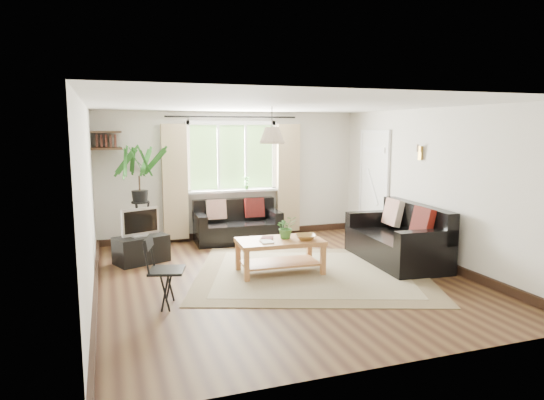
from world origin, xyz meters
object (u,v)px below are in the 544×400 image
object	(u,v)px
palm_stand	(140,197)
folding_chair	(167,272)
coffee_table	(280,256)
sofa_back	(238,222)
tv_stand	(141,249)
sofa_right	(396,235)

from	to	relation	value
palm_stand	folding_chair	bearing A→B (deg)	-88.39
coffee_table	palm_stand	xyz separation A→B (m)	(-1.79, 2.14, 0.66)
sofa_back	folding_chair	world-z (taller)	folding_chair
coffee_table	palm_stand	distance (m)	2.87
coffee_table	folding_chair	world-z (taller)	folding_chair
folding_chair	sofa_back	bearing A→B (deg)	-13.83
sofa_back	tv_stand	xyz separation A→B (m)	(-1.79, -0.87, -0.15)
folding_chair	tv_stand	bearing A→B (deg)	19.74
sofa_back	palm_stand	world-z (taller)	palm_stand
sofa_back	coffee_table	distance (m)	2.11
sofa_right	folding_chair	xyz separation A→B (m)	(-3.64, -0.79, -0.01)
sofa_back	tv_stand	bearing A→B (deg)	-151.95
sofa_back	sofa_right	size ratio (longest dim) A/B	0.85
coffee_table	sofa_back	bearing A→B (deg)	91.87
sofa_right	coffee_table	size ratio (longest dim) A/B	1.51
sofa_right	palm_stand	bearing A→B (deg)	-116.65
sofa_right	coffee_table	world-z (taller)	sofa_right
tv_stand	palm_stand	bearing A→B (deg)	63.23
tv_stand	folding_chair	distance (m)	2.06
coffee_table	palm_stand	world-z (taller)	palm_stand
coffee_table	tv_stand	bearing A→B (deg)	146.51
tv_stand	palm_stand	size ratio (longest dim) A/B	0.43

